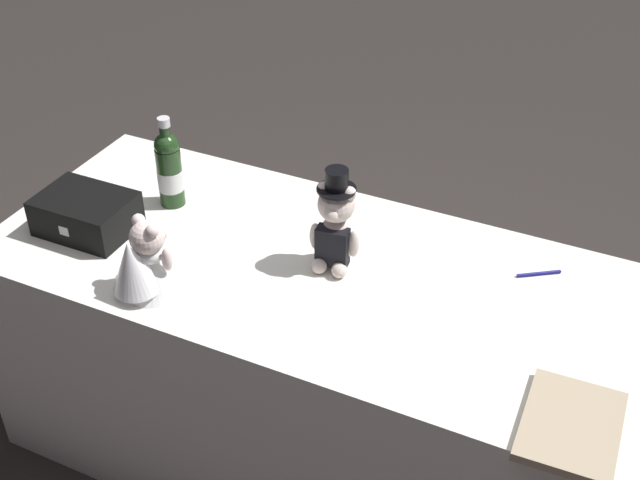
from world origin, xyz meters
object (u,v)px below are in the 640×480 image
at_px(teddy_bear_groom, 335,226).
at_px(champagne_bottle, 169,168).
at_px(teddy_bear_bride, 145,263).
at_px(signing_pen, 541,273).
at_px(gift_case_black, 86,214).
at_px(guestbook, 571,426).

relative_size(teddy_bear_groom, champagne_bottle, 1.03).
relative_size(teddy_bear_groom, teddy_bear_bride, 1.30).
bearing_deg(signing_pen, gift_case_black, -164.10).
height_order(teddy_bear_groom, signing_pen, teddy_bear_groom).
bearing_deg(teddy_bear_bride, teddy_bear_groom, 38.11).
height_order(teddy_bear_bride, champagne_bottle, champagne_bottle).
relative_size(signing_pen, guestbook, 0.41).
distance_m(teddy_bear_groom, gift_case_black, 0.77).
height_order(teddy_bear_bride, gift_case_black, teddy_bear_bride).
distance_m(gift_case_black, guestbook, 1.51).
xyz_separation_m(signing_pen, guestbook, (0.20, -0.54, 0.01)).
xyz_separation_m(teddy_bear_bride, champagne_bottle, (-0.19, 0.40, 0.04)).
relative_size(teddy_bear_groom, gift_case_black, 1.12).
bearing_deg(signing_pen, teddy_bear_bride, -151.02).
height_order(signing_pen, guestbook, guestbook).
bearing_deg(champagne_bottle, guestbook, -16.87).
distance_m(teddy_bear_bride, champagne_bottle, 0.44).
bearing_deg(gift_case_black, teddy_bear_groom, 12.22).
bearing_deg(teddy_bear_bride, guestbook, -0.37).
xyz_separation_m(teddy_bear_groom, gift_case_black, (-0.75, -0.16, -0.08)).
xyz_separation_m(teddy_bear_bride, gift_case_black, (-0.33, 0.16, -0.03)).
height_order(teddy_bear_bride, signing_pen, teddy_bear_bride).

